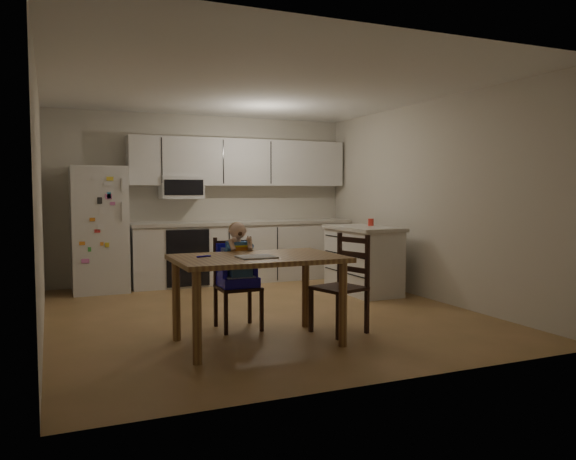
{
  "coord_description": "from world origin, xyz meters",
  "views": [
    {
      "loc": [
        -2.17,
        -5.84,
        1.37
      ],
      "look_at": [
        0.08,
        -0.56,
        0.97
      ],
      "focal_mm": 35.0,
      "sensor_mm": 36.0,
      "label": 1
    }
  ],
  "objects_px": {
    "dining_table": "(258,268)",
    "chair_booster": "(237,264)",
    "refrigerator": "(99,229)",
    "kitchen_island": "(363,259)",
    "chair_side": "(346,277)",
    "red_cup": "(371,222)"
  },
  "relations": [
    {
      "from": "dining_table",
      "to": "chair_booster",
      "type": "relative_size",
      "value": 1.39
    },
    {
      "from": "refrigerator",
      "to": "kitchen_island",
      "type": "distance_m",
      "value": 3.6
    },
    {
      "from": "chair_booster",
      "to": "chair_side",
      "type": "xyz_separation_m",
      "value": [
        0.94,
        -0.54,
        -0.11
      ]
    },
    {
      "from": "refrigerator",
      "to": "chair_side",
      "type": "bearing_deg",
      "value": -57.96
    },
    {
      "from": "chair_booster",
      "to": "refrigerator",
      "type": "bearing_deg",
      "value": 112.22
    },
    {
      "from": "chair_side",
      "to": "red_cup",
      "type": "bearing_deg",
      "value": 127.0
    },
    {
      "from": "kitchen_island",
      "to": "dining_table",
      "type": "height_order",
      "value": "kitchen_island"
    },
    {
      "from": "red_cup",
      "to": "chair_booster",
      "type": "relative_size",
      "value": 0.09
    },
    {
      "from": "refrigerator",
      "to": "chair_booster",
      "type": "bearing_deg",
      "value": -68.11
    },
    {
      "from": "refrigerator",
      "to": "dining_table",
      "type": "height_order",
      "value": "refrigerator"
    },
    {
      "from": "refrigerator",
      "to": "red_cup",
      "type": "relative_size",
      "value": 17.45
    },
    {
      "from": "kitchen_island",
      "to": "red_cup",
      "type": "bearing_deg",
      "value": 27.82
    },
    {
      "from": "red_cup",
      "to": "kitchen_island",
      "type": "bearing_deg",
      "value": -152.18
    },
    {
      "from": "refrigerator",
      "to": "red_cup",
      "type": "xyz_separation_m",
      "value": [
        3.43,
        -1.39,
        0.09
      ]
    },
    {
      "from": "refrigerator",
      "to": "chair_side",
      "type": "height_order",
      "value": "refrigerator"
    },
    {
      "from": "chair_side",
      "to": "dining_table",
      "type": "bearing_deg",
      "value": -101.09
    },
    {
      "from": "red_cup",
      "to": "chair_booster",
      "type": "distance_m",
      "value": 2.71
    },
    {
      "from": "refrigerator",
      "to": "dining_table",
      "type": "xyz_separation_m",
      "value": [
        1.08,
        -3.31,
        -0.17
      ]
    },
    {
      "from": "kitchen_island",
      "to": "red_cup",
      "type": "xyz_separation_m",
      "value": [
        0.18,
        0.09,
        0.49
      ]
    },
    {
      "from": "kitchen_island",
      "to": "chair_booster",
      "type": "height_order",
      "value": "chair_booster"
    },
    {
      "from": "chair_booster",
      "to": "dining_table",
      "type": "bearing_deg",
      "value": -89.69
    },
    {
      "from": "red_cup",
      "to": "chair_side",
      "type": "xyz_separation_m",
      "value": [
        -1.41,
        -1.85,
        -0.41
      ]
    }
  ]
}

